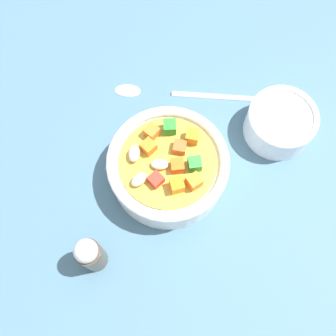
{
  "coord_description": "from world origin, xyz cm",
  "views": [
    {
      "loc": [
        -9.03,
        -16.3,
        52.48
      ],
      "look_at": [
        0.0,
        0.0,
        2.78
      ],
      "focal_mm": 43.76,
      "sensor_mm": 36.0,
      "label": 1
    }
  ],
  "objects_px": {
    "soup_bowl_main": "(168,167)",
    "pepper_shaker": "(90,255)",
    "side_bowl_small": "(280,123)",
    "spoon": "(173,92)"
  },
  "relations": [
    {
      "from": "side_bowl_small",
      "to": "pepper_shaker",
      "type": "bearing_deg",
      "value": -172.59
    },
    {
      "from": "soup_bowl_main",
      "to": "side_bowl_small",
      "type": "bearing_deg",
      "value": -5.35
    },
    {
      "from": "soup_bowl_main",
      "to": "side_bowl_small",
      "type": "distance_m",
      "value": 0.17
    },
    {
      "from": "soup_bowl_main",
      "to": "spoon",
      "type": "height_order",
      "value": "soup_bowl_main"
    },
    {
      "from": "spoon",
      "to": "side_bowl_small",
      "type": "height_order",
      "value": "side_bowl_small"
    },
    {
      "from": "soup_bowl_main",
      "to": "pepper_shaker",
      "type": "height_order",
      "value": "pepper_shaker"
    },
    {
      "from": "side_bowl_small",
      "to": "soup_bowl_main",
      "type": "bearing_deg",
      "value": 174.65
    },
    {
      "from": "spoon",
      "to": "soup_bowl_main",
      "type": "bearing_deg",
      "value": 90.88
    },
    {
      "from": "soup_bowl_main",
      "to": "pepper_shaker",
      "type": "relative_size",
      "value": 1.9
    },
    {
      "from": "pepper_shaker",
      "to": "side_bowl_small",
      "type": "bearing_deg",
      "value": 7.41
    }
  ]
}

